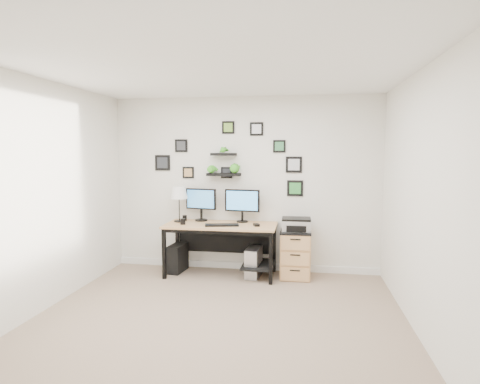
% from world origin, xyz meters
% --- Properties ---
extents(room, '(4.00, 4.00, 4.00)m').
position_xyz_m(room, '(0.00, 1.98, 0.05)').
color(room, tan).
rests_on(room, ground).
extents(desk, '(1.60, 0.70, 0.75)m').
position_xyz_m(desk, '(-0.26, 1.67, 0.63)').
color(desk, tan).
rests_on(desk, ground).
extents(monitor_left, '(0.48, 0.22, 0.49)m').
position_xyz_m(monitor_left, '(-0.64, 1.86, 1.04)').
color(monitor_left, black).
rests_on(monitor_left, desk).
extents(monitor_right, '(0.52, 0.19, 0.49)m').
position_xyz_m(monitor_right, '(-0.01, 1.85, 1.04)').
color(monitor_right, black).
rests_on(monitor_right, desk).
extents(keyboard, '(0.49, 0.25, 0.02)m').
position_xyz_m(keyboard, '(-0.25, 1.51, 0.76)').
color(keyboard, black).
rests_on(keyboard, desk).
extents(mouse, '(0.11, 0.13, 0.03)m').
position_xyz_m(mouse, '(0.23, 1.57, 0.77)').
color(mouse, black).
rests_on(mouse, desk).
extents(table_lamp, '(0.26, 0.26, 0.53)m').
position_xyz_m(table_lamp, '(-0.94, 1.74, 1.17)').
color(table_lamp, black).
rests_on(table_lamp, desk).
extents(mug, '(0.07, 0.07, 0.08)m').
position_xyz_m(mug, '(-0.82, 1.52, 0.79)').
color(mug, black).
rests_on(mug, desk).
extents(pen_cup, '(0.07, 0.07, 0.09)m').
position_xyz_m(pen_cup, '(-0.89, 1.82, 0.79)').
color(pen_cup, black).
rests_on(pen_cup, desk).
extents(pc_tower_black, '(0.22, 0.43, 0.41)m').
position_xyz_m(pc_tower_black, '(-0.97, 1.70, 0.21)').
color(pc_tower_black, black).
rests_on(pc_tower_black, ground).
extents(pc_tower_grey, '(0.22, 0.44, 0.42)m').
position_xyz_m(pc_tower_grey, '(0.18, 1.64, 0.21)').
color(pc_tower_grey, gray).
rests_on(pc_tower_grey, ground).
extents(file_cabinet, '(0.43, 0.53, 0.67)m').
position_xyz_m(file_cabinet, '(0.78, 1.72, 0.34)').
color(file_cabinet, tan).
rests_on(file_cabinet, ground).
extents(printer, '(0.41, 0.33, 0.18)m').
position_xyz_m(printer, '(0.78, 1.72, 0.76)').
color(printer, silver).
rests_on(printer, file_cabinet).
extents(wall_decor, '(2.27, 0.18, 1.11)m').
position_xyz_m(wall_decor, '(-0.24, 1.93, 1.65)').
color(wall_decor, black).
rests_on(wall_decor, ground).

